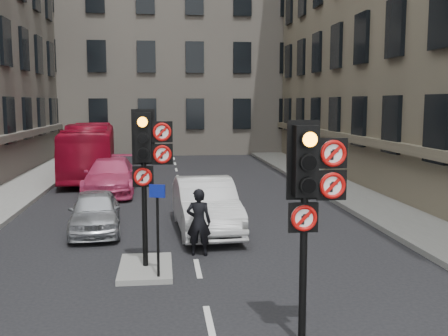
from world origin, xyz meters
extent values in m
cube|color=gray|center=(7.20, 12.00, 0.08)|extent=(3.00, 50.00, 0.16)
cube|color=gray|center=(-1.20, 5.00, 0.06)|extent=(1.20, 2.00, 0.12)
cube|color=#676057|center=(0.00, 38.00, 10.00)|extent=(30.00, 14.00, 20.00)
cylinder|color=black|center=(1.40, 1.00, 1.20)|extent=(0.12, 0.12, 2.40)
cube|color=black|center=(1.40, 1.00, 2.95)|extent=(0.36, 0.28, 1.10)
cube|color=black|center=(1.40, 1.13, 2.95)|extent=(0.52, 0.03, 1.25)
cylinder|color=orange|center=(1.40, 0.76, 3.30)|extent=(0.22, 0.01, 0.22)
cylinder|color=black|center=(1.40, 0.76, 2.95)|extent=(0.22, 0.01, 0.22)
cylinder|color=black|center=(1.40, 0.76, 2.60)|extent=(0.22, 0.01, 0.22)
cube|color=black|center=(1.82, 0.98, 3.07)|extent=(0.47, 0.05, 0.47)
cylinder|color=white|center=(1.82, 0.94, 3.07)|extent=(0.41, 0.02, 0.41)
torus|color=#BF0C0A|center=(1.82, 0.93, 3.07)|extent=(0.41, 0.06, 0.41)
cube|color=#BF0C0A|center=(1.82, 0.92, 3.07)|extent=(0.25, 0.01, 0.25)
cube|color=black|center=(1.82, 0.98, 2.57)|extent=(0.47, 0.05, 0.47)
cylinder|color=white|center=(1.82, 0.94, 2.57)|extent=(0.41, 0.02, 0.41)
torus|color=#BF0C0A|center=(1.82, 0.93, 2.57)|extent=(0.41, 0.06, 0.41)
cube|color=#BF0C0A|center=(1.82, 0.92, 2.57)|extent=(0.25, 0.01, 0.25)
cube|color=black|center=(1.38, 0.98, 2.07)|extent=(0.47, 0.05, 0.47)
cylinder|color=white|center=(1.38, 0.94, 2.07)|extent=(0.41, 0.02, 0.41)
torus|color=#BF0C0A|center=(1.38, 0.93, 2.07)|extent=(0.41, 0.06, 0.41)
cube|color=#BF0C0A|center=(1.38, 0.92, 2.07)|extent=(0.25, 0.01, 0.25)
cylinder|color=black|center=(-1.20, 5.00, 1.32)|extent=(0.12, 0.12, 2.40)
cube|color=black|center=(-1.20, 5.00, 3.07)|extent=(0.36, 0.28, 1.10)
cube|color=black|center=(-1.20, 5.13, 3.07)|extent=(0.52, 0.03, 1.25)
cylinder|color=orange|center=(-1.20, 4.75, 3.42)|extent=(0.22, 0.02, 0.22)
cylinder|color=black|center=(-1.20, 4.75, 3.07)|extent=(0.22, 0.02, 0.22)
cylinder|color=black|center=(-1.20, 4.75, 2.72)|extent=(0.22, 0.02, 0.22)
cube|color=black|center=(-0.78, 4.98, 3.19)|extent=(0.47, 0.05, 0.47)
cylinder|color=white|center=(-0.78, 4.94, 3.19)|extent=(0.41, 0.02, 0.41)
torus|color=#BF0C0A|center=(-0.78, 4.92, 3.19)|extent=(0.41, 0.06, 0.41)
cube|color=#BF0C0A|center=(-0.78, 4.92, 3.19)|extent=(0.25, 0.02, 0.25)
cube|color=black|center=(-0.78, 4.98, 2.69)|extent=(0.47, 0.05, 0.47)
cylinder|color=white|center=(-0.78, 4.94, 2.69)|extent=(0.41, 0.02, 0.41)
torus|color=#BF0C0A|center=(-0.78, 4.92, 2.69)|extent=(0.41, 0.06, 0.41)
cube|color=#BF0C0A|center=(-0.78, 4.92, 2.69)|extent=(0.25, 0.02, 0.25)
cube|color=black|center=(-1.22, 4.98, 2.19)|extent=(0.47, 0.05, 0.47)
cylinder|color=white|center=(-1.22, 4.94, 2.19)|extent=(0.41, 0.02, 0.41)
torus|color=#BF0C0A|center=(-1.22, 4.92, 2.19)|extent=(0.41, 0.06, 0.41)
cube|color=#BF0C0A|center=(-1.22, 4.92, 2.19)|extent=(0.25, 0.02, 0.25)
imported|color=#AAADB2|center=(-2.80, 8.82, 0.62)|extent=(1.76, 3.74, 1.24)
imported|color=silver|center=(0.49, 8.59, 0.78)|extent=(1.90, 4.84, 1.57)
imported|color=#CD3C6D|center=(-2.97, 15.58, 0.74)|extent=(2.12, 5.10, 1.47)
imported|color=maroon|center=(-4.50, 20.68, 1.37)|extent=(3.02, 9.98, 2.74)
imported|color=black|center=(0.99, 7.64, 0.50)|extent=(0.56, 1.69, 1.00)
imported|color=black|center=(0.10, 6.07, 0.86)|extent=(0.69, 0.52, 1.71)
cylinder|color=black|center=(-0.90, 4.20, 1.11)|extent=(0.06, 0.06, 1.97)
cube|color=navy|center=(-0.90, 4.15, 1.99)|extent=(0.34, 0.15, 0.28)
camera|label=1|loc=(-0.78, -6.79, 3.85)|focal=42.00mm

